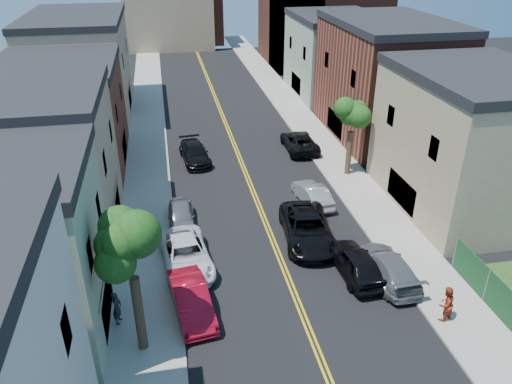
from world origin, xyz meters
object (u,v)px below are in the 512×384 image
grey_car_left (181,216)px  black_suv_lane (307,228)px  pedestrian_right (446,304)px  black_car_right (356,262)px  red_sedan (191,299)px  dark_car_right_far (299,142)px  pedestrian_left (117,308)px  grey_car_right (388,267)px  white_pickup (186,255)px  silver_car_right (312,194)px  black_car_left (195,153)px

grey_car_left → black_suv_lane: (7.61, -3.27, 0.15)m
pedestrian_right → black_car_right: bearing=-75.6°
red_sedan → black_suv_lane: bearing=27.0°
dark_car_right_far → pedestrian_right: bearing=93.2°
red_sedan → dark_car_right_far: red_sedan is taller
red_sedan → black_car_right: black_car_right is taller
black_suv_lane → pedestrian_left: pedestrian_left is taller
grey_car_right → white_pickup: bearing=-18.7°
dark_car_right_far → pedestrian_left: bearing=53.8°
black_car_right → black_suv_lane: bearing=-69.5°
grey_car_left → pedestrian_right: size_ratio=2.22×
pedestrian_right → silver_car_right: bearing=-96.1°
black_car_right → pedestrian_right: 5.31m
silver_car_right → black_suv_lane: size_ratio=0.71×
black_car_right → silver_car_right: size_ratio=1.10×
grey_car_right → black_suv_lane: black_suv_lane is taller
dark_car_right_far → black_suv_lane: size_ratio=0.88×
black_car_right → silver_car_right: (0.00, 8.49, -0.10)m
red_sedan → grey_car_left: size_ratio=1.15×
black_car_right → pedestrian_left: bearing=4.2°
grey_car_right → dark_car_right_far: (0.09, 18.81, 0.00)m
black_suv_lane → pedestrian_right: (4.59, -8.34, 0.23)m
grey_car_right → silver_car_right: bearing=-82.3°
white_pickup → black_car_left: white_pickup is taller
pedestrian_right → pedestrian_left: bearing=-28.9°
pedestrian_left → pedestrian_right: bearing=-87.0°
silver_car_right → pedestrian_left: size_ratio=2.51×
black_car_right → black_suv_lane: (-1.69, 3.90, 0.04)m
silver_car_right → red_sedan: bearing=40.2°
grey_car_right → silver_car_right: grey_car_right is taller
grey_car_left → black_car_left: black_car_left is taller
silver_car_right → black_suv_lane: 4.90m
silver_car_right → pedestrian_right: (2.90, -12.93, 0.37)m
red_sedan → white_pickup: (0.00, 3.99, -0.00)m
black_car_left → dark_car_right_far: 9.33m
grey_car_right → black_suv_lane: bearing=-56.2°
black_car_left → black_car_right: bearing=-72.6°
black_car_left → silver_car_right: bearing=-55.7°
silver_car_right → dark_car_right_far: dark_car_right_far is taller
grey_car_right → black_suv_lane: size_ratio=0.84×
dark_car_right_far → pedestrian_left: pedestrian_left is taller
dark_car_right_far → pedestrian_right: pedestrian_right is taller
red_sedan → black_suv_lane: size_ratio=0.77×
black_car_left → pedestrian_right: bearing=-70.5°
black_car_left → grey_car_right: size_ratio=0.98×
pedestrian_left → black_car_right: bearing=-69.8°
silver_car_right → pedestrian_right: 13.26m
white_pickup → black_suv_lane: black_suv_lane is taller
black_suv_lane → pedestrian_left: (-11.21, -5.50, 0.17)m
red_sedan → black_suv_lane: black_suv_lane is taller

